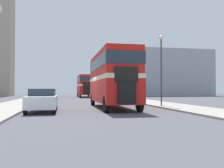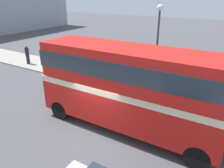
# 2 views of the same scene
# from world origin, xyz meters

# --- Properties ---
(ground_plane) EXTENTS (120.00, 120.00, 0.00)m
(ground_plane) POSITION_xyz_m (0.00, 0.00, 0.00)
(ground_plane) COLOR #47474C
(sidewalk_right) EXTENTS (3.50, 120.00, 0.12)m
(sidewalk_right) POSITION_xyz_m (6.75, 0.00, 0.06)
(sidewalk_right) COLOR gray
(sidewalk_right) RESTS_ON ground_plane
(double_decker_bus) EXTENTS (2.53, 9.41, 4.28)m
(double_decker_bus) POSITION_xyz_m (1.35, -1.09, 2.54)
(double_decker_bus) COLOR red
(double_decker_bus) RESTS_ON ground_plane
(pedestrian_walking) EXTENTS (0.37, 0.37, 1.83)m
(pedestrian_walking) POSITION_xyz_m (6.07, 12.39, 1.15)
(pedestrian_walking) COLOR #282833
(pedestrian_walking) RESTS_ON sidewalk_right
(street_lamp) EXTENTS (0.36, 0.36, 5.86)m
(street_lamp) POSITION_xyz_m (5.56, -0.90, 3.96)
(street_lamp) COLOR #38383D
(street_lamp) RESTS_ON sidewalk_right
(shop_building_block) EXTENTS (21.48, 11.88, 10.39)m
(shop_building_block) POSITION_xyz_m (20.14, 35.44, 5.19)
(shop_building_block) COLOR #999EA8
(shop_building_block) RESTS_ON ground_plane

